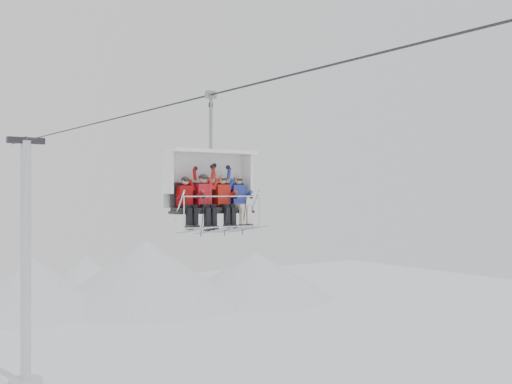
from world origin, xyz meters
TOP-DOWN VIEW (x-y plane):
  - lift_tower_right at (0.00, 22.00)m, footprint 2.00×1.80m
  - haul_cable at (0.00, 0.00)m, footprint 0.06×50.00m
  - chairlift_carrier at (0.00, 2.46)m, footprint 2.74×1.17m
  - skier_far_left at (-0.90, 2.15)m, footprint 0.41×1.69m
  - skier_center_left at (-0.31, 2.15)m, footprint 0.44×1.69m
  - skier_center_right at (0.35, 2.15)m, footprint 0.43×1.69m
  - skier_far_right at (0.89, 2.15)m, footprint 0.43×1.69m

SIDE VIEW (x-z plane):
  - lift_tower_right at x=0.00m, z-range -0.96..12.52m
  - skier_far_left at x=-0.90m, z-range 9.40..11.02m
  - skier_far_right at x=0.89m, z-range 9.38..11.07m
  - skier_center_right at x=0.35m, z-range 9.38..11.08m
  - skier_center_left at x=-0.31m, z-range 9.38..11.11m
  - chairlift_carrier at x=0.00m, z-range 8.76..12.74m
  - haul_cable at x=0.00m, z-range 13.27..13.33m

